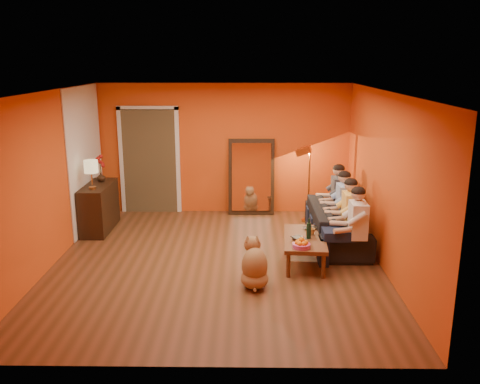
{
  "coord_description": "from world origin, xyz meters",
  "views": [
    {
      "loc": [
        0.46,
        -7.31,
        3.05
      ],
      "look_at": [
        0.35,
        0.5,
        1.0
      ],
      "focal_mm": 38.0,
      "sensor_mm": 36.0,
      "label": 1
    }
  ],
  "objects_px": {
    "tumbler": "(312,231)",
    "person_far_right": "(338,197)",
    "person_mid_right": "(344,206)",
    "vase": "(101,177)",
    "coffee_table": "(304,250)",
    "dog": "(255,262)",
    "person_far_left": "(358,226)",
    "laptop": "(314,229)",
    "wine_bottle": "(309,229)",
    "sofa": "(337,224)",
    "floor_lamp": "(309,185)",
    "person_mid_left": "(350,215)",
    "sideboard": "(99,207)",
    "mirror_frame": "(251,177)",
    "table_lamp": "(92,175)"
  },
  "relations": [
    {
      "from": "mirror_frame",
      "to": "person_far_right",
      "type": "bearing_deg",
      "value": -32.48
    },
    {
      "from": "wine_bottle",
      "to": "laptop",
      "type": "relative_size",
      "value": 0.98
    },
    {
      "from": "person_far_left",
      "to": "tumbler",
      "type": "distance_m",
      "value": 0.7
    },
    {
      "from": "sideboard",
      "to": "person_far_left",
      "type": "height_order",
      "value": "person_far_left"
    },
    {
      "from": "vase",
      "to": "person_mid_right",
      "type": "bearing_deg",
      "value": -9.43
    },
    {
      "from": "tumbler",
      "to": "dog",
      "type": "bearing_deg",
      "value": -133.59
    },
    {
      "from": "coffee_table",
      "to": "tumbler",
      "type": "relative_size",
      "value": 11.45
    },
    {
      "from": "person_far_left",
      "to": "floor_lamp",
      "type": "bearing_deg",
      "value": 102.92
    },
    {
      "from": "coffee_table",
      "to": "person_mid_right",
      "type": "relative_size",
      "value": 1.0
    },
    {
      "from": "sideboard",
      "to": "vase",
      "type": "bearing_deg",
      "value": 90.0
    },
    {
      "from": "dog",
      "to": "person_far_right",
      "type": "distance_m",
      "value": 2.9
    },
    {
      "from": "tumbler",
      "to": "person_far_right",
      "type": "bearing_deg",
      "value": 66.0
    },
    {
      "from": "person_mid_left",
      "to": "person_far_right",
      "type": "relative_size",
      "value": 1.0
    },
    {
      "from": "person_mid_left",
      "to": "person_mid_right",
      "type": "height_order",
      "value": "same"
    },
    {
      "from": "floor_lamp",
      "to": "person_mid_left",
      "type": "xyz_separation_m",
      "value": [
        0.49,
        -1.57,
        -0.11
      ]
    },
    {
      "from": "person_mid_left",
      "to": "tumbler",
      "type": "bearing_deg",
      "value": -149.51
    },
    {
      "from": "person_mid_right",
      "to": "wine_bottle",
      "type": "xyz_separation_m",
      "value": [
        -0.73,
        -1.11,
        -0.03
      ]
    },
    {
      "from": "sideboard",
      "to": "person_mid_left",
      "type": "bearing_deg",
      "value": -13.21
    },
    {
      "from": "coffee_table",
      "to": "tumbler",
      "type": "height_order",
      "value": "tumbler"
    },
    {
      "from": "mirror_frame",
      "to": "vase",
      "type": "height_order",
      "value": "mirror_frame"
    },
    {
      "from": "person_far_right",
      "to": "wine_bottle",
      "type": "bearing_deg",
      "value": -113.84
    },
    {
      "from": "mirror_frame",
      "to": "laptop",
      "type": "relative_size",
      "value": 4.82
    },
    {
      "from": "coffee_table",
      "to": "vase",
      "type": "relative_size",
      "value": 7.13
    },
    {
      "from": "sofa",
      "to": "wine_bottle",
      "type": "bearing_deg",
      "value": 149.15
    },
    {
      "from": "table_lamp",
      "to": "person_far_right",
      "type": "relative_size",
      "value": 0.42
    },
    {
      "from": "person_far_right",
      "to": "laptop",
      "type": "bearing_deg",
      "value": -115.59
    },
    {
      "from": "table_lamp",
      "to": "wine_bottle",
      "type": "xyz_separation_m",
      "value": [
        3.64,
        -1.29,
        -0.53
      ]
    },
    {
      "from": "coffee_table",
      "to": "vase",
      "type": "xyz_separation_m",
      "value": [
        -3.59,
        1.79,
        0.73
      ]
    },
    {
      "from": "person_far_left",
      "to": "laptop",
      "type": "distance_m",
      "value": 0.74
    },
    {
      "from": "person_mid_right",
      "to": "laptop",
      "type": "relative_size",
      "value": 3.87
    },
    {
      "from": "coffee_table",
      "to": "wine_bottle",
      "type": "distance_m",
      "value": 0.37
    },
    {
      "from": "coffee_table",
      "to": "floor_lamp",
      "type": "distance_m",
      "value": 2.16
    },
    {
      "from": "table_lamp",
      "to": "person_far_right",
      "type": "distance_m",
      "value": 4.41
    },
    {
      "from": "coffee_table",
      "to": "sideboard",
      "type": "bearing_deg",
      "value": 160.81
    },
    {
      "from": "sideboard",
      "to": "floor_lamp",
      "type": "distance_m",
      "value": 3.93
    },
    {
      "from": "person_mid_right",
      "to": "vase",
      "type": "bearing_deg",
      "value": 170.57
    },
    {
      "from": "laptop",
      "to": "vase",
      "type": "bearing_deg",
      "value": 151.65
    },
    {
      "from": "tumbler",
      "to": "vase",
      "type": "height_order",
      "value": "vase"
    },
    {
      "from": "table_lamp",
      "to": "tumbler",
      "type": "bearing_deg",
      "value": -16.77
    },
    {
      "from": "coffee_table",
      "to": "dog",
      "type": "relative_size",
      "value": 1.74
    },
    {
      "from": "mirror_frame",
      "to": "floor_lamp",
      "type": "bearing_deg",
      "value": -26.06
    },
    {
      "from": "mirror_frame",
      "to": "person_mid_right",
      "type": "distance_m",
      "value": 2.22
    },
    {
      "from": "mirror_frame",
      "to": "laptop",
      "type": "bearing_deg",
      "value": -66.7
    },
    {
      "from": "sofa",
      "to": "dog",
      "type": "distance_m",
      "value": 2.29
    },
    {
      "from": "table_lamp",
      "to": "dog",
      "type": "xyz_separation_m",
      "value": [
        2.81,
        -2.06,
        -0.75
      ]
    },
    {
      "from": "person_far_right",
      "to": "vase",
      "type": "bearing_deg",
      "value": 177.7
    },
    {
      "from": "coffee_table",
      "to": "dog",
      "type": "bearing_deg",
      "value": -129.38
    },
    {
      "from": "coffee_table",
      "to": "dog",
      "type": "xyz_separation_m",
      "value": [
        -0.78,
        -0.82,
        0.14
      ]
    },
    {
      "from": "person_far_left",
      "to": "wine_bottle",
      "type": "xyz_separation_m",
      "value": [
        -0.73,
        -0.01,
        -0.03
      ]
    },
    {
      "from": "vase",
      "to": "tumbler",
      "type": "bearing_deg",
      "value": -24.21
    }
  ]
}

